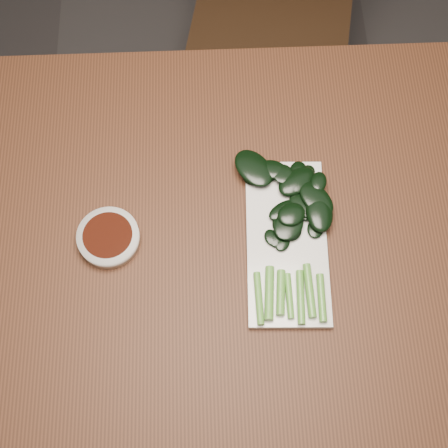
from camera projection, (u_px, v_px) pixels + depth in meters
ground at (224, 325)px, 1.83m from camera, size 6.00×6.00×0.00m
table at (224, 240)px, 1.21m from camera, size 1.40×0.80×0.75m
chair_far at (274, 0)px, 1.69m from camera, size 0.51×0.51×0.89m
sauce_bowl at (109, 238)px, 1.12m from camera, size 0.11×0.11×0.03m
serving_plate at (287, 241)px, 1.12m from camera, size 0.15×0.32×0.01m
gai_lan at (291, 211)px, 1.13m from camera, size 0.20×0.35×0.03m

